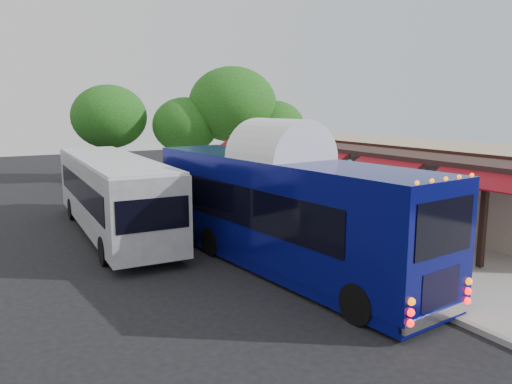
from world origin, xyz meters
TOP-DOWN VIEW (x-y plane):
  - ground at (0.00, 0.00)m, footprint 90.00×90.00m
  - sidewalk at (5.00, 4.00)m, footprint 10.00×40.00m
  - curb at (0.05, 4.00)m, footprint 0.20×40.00m
  - station_shelter at (8.38, 4.00)m, footprint 8.15×20.00m
  - coach_bus at (-1.45, -0.27)m, footprint 3.84×12.44m
  - city_bus at (-5.15, 6.95)m, footprint 2.99×12.05m
  - ped_a at (2.26, -2.18)m, footprint 0.76×0.70m
  - ped_b at (1.44, 8.40)m, footprint 0.82×0.66m
  - ped_c at (2.35, 8.30)m, footprint 1.13×0.98m
  - ped_d at (1.68, 12.77)m, footprint 1.26×1.12m
  - sign_board at (4.70, 0.47)m, footprint 0.22×0.52m
  - tree_left at (3.14, 19.60)m, footprint 4.63×4.63m
  - tree_mid at (6.37, 18.58)m, footprint 6.32×6.32m
  - tree_right at (9.37, 17.71)m, footprint 4.46×4.46m
  - tree_far at (-1.44, 22.64)m, footprint 5.32×5.32m

SIDE VIEW (x-z plane):
  - ground at x=0.00m, z-range 0.00..0.00m
  - sidewalk at x=5.00m, z-range 0.00..0.15m
  - curb at x=0.05m, z-range -0.01..0.15m
  - ped_b at x=1.44m, z-range 0.15..1.73m
  - sign_board at x=4.70m, z-range 0.36..1.53m
  - ped_d at x=1.68m, z-range 0.15..1.84m
  - ped_a at x=2.26m, z-range 0.15..1.89m
  - ped_c at x=2.35m, z-range 0.15..1.97m
  - city_bus at x=-5.15m, z-range 0.17..3.39m
  - station_shelter at x=8.38m, z-range 0.05..3.65m
  - coach_bus at x=-1.45m, z-range 0.15..4.06m
  - tree_right at x=9.37m, z-range 0.95..6.65m
  - tree_left at x=3.14m, z-range 0.98..6.91m
  - tree_far at x=-1.44m, z-range 1.14..7.95m
  - tree_mid at x=6.37m, z-range 1.35..9.45m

